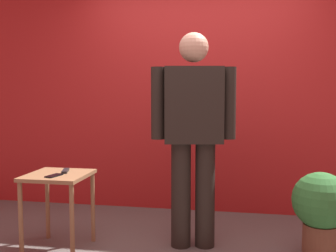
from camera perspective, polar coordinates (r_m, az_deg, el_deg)
back_wall_red at (r=4.18m, az=4.82°, el=6.15°), size 5.79×0.12×2.78m
standing_person at (r=3.12m, az=3.87°, el=-0.38°), size 0.71×0.32×1.79m
side_table at (r=3.25m, az=-16.36°, el=-8.91°), size 0.49×0.49×0.64m
cell_phone at (r=3.13m, az=-16.97°, el=-7.23°), size 0.10×0.16×0.01m
tv_remote at (r=3.28m, az=-15.34°, el=-6.58°), size 0.09×0.18×0.02m
potted_plant at (r=3.19m, az=22.22°, el=-11.48°), size 0.44×0.44×0.69m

